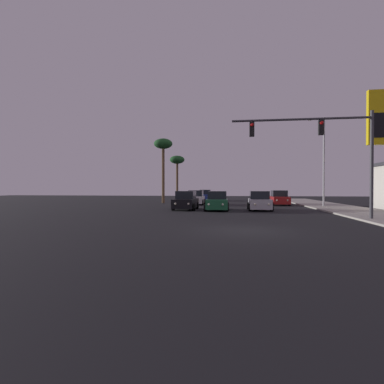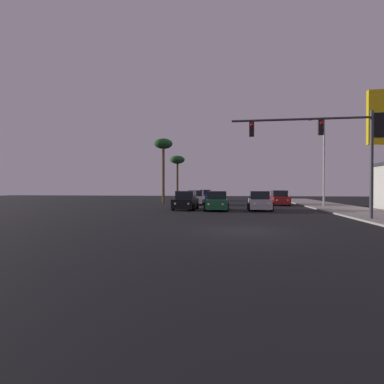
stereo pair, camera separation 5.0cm
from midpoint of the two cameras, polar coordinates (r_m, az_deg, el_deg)
name	(u,v)px [view 1 (the left image)]	position (r m, az deg, el deg)	size (l,w,h in m)	color
ground_plane	(244,230)	(14.14, 9.75, -7.19)	(120.00, 120.00, 0.00)	black
sidewalk_right	(367,213)	(26.06, 30.34, -3.51)	(5.00, 60.00, 0.12)	#9E998E
car_white	(196,198)	(35.27, 0.69, -1.17)	(2.04, 4.32, 1.68)	silver
car_silver	(259,202)	(27.06, 12.67, -1.78)	(2.04, 4.32, 1.68)	#B7B7BC
car_black	(186,201)	(27.21, -1.24, -1.75)	(2.04, 4.33, 1.68)	black
car_green	(217,202)	(26.34, 4.74, -1.83)	(2.04, 4.34, 1.68)	#195933
car_blue	(205,196)	(47.03, 2.52, -0.69)	(2.04, 4.31, 1.68)	navy
car_red	(279,198)	(35.88, 16.24, -1.17)	(2.04, 4.32, 1.68)	maroon
traffic_light_mast	(329,142)	(20.37, 24.50, 8.68)	(8.46, 0.36, 6.50)	#38383D
street_lamp	(322,157)	(33.29, 23.56, 6.15)	(1.74, 0.24, 9.00)	#99999E
gas_station_sign	(382,124)	(26.35, 32.41, 10.84)	(2.00, 0.42, 9.00)	#99999E
palm_tree_far	(177,162)	(49.02, -2.88, 5.77)	(2.40, 2.40, 7.23)	brown
palm_tree_mid	(163,147)	(39.40, -5.55, 8.50)	(2.40, 2.40, 8.37)	brown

